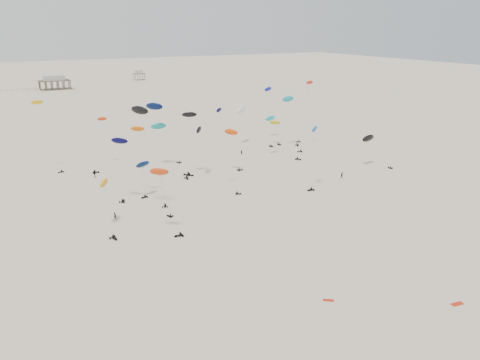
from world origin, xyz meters
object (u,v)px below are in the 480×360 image
rig_0 (196,139)px  rig_4 (190,131)px  rig_9 (140,148)px  pavilion_small (139,76)px  spectator_0 (115,219)px  pavilion_main (55,83)px

rig_0 → rig_4: 3.56m
rig_4 → rig_9: size_ratio=1.03×
rig_9 → rig_0: bearing=-88.9°
pavilion_small → spectator_0: 299.15m
rig_4 → spectator_0: bearing=-6.7°
rig_0 → rig_4: size_ratio=0.78×
pavilion_main → spectator_0: bearing=-94.5°
pavilion_small → rig_9: bearing=-106.2°
pavilion_main → rig_0: 233.32m
rig_9 → spectator_0: 21.76m
pavilion_small → pavilion_main: bearing=-156.8°
rig_0 → rig_9: (-19.72, -8.46, 1.61)m
pavilion_small → rig_0: (-59.31, -262.97, 7.68)m
pavilion_main → spectator_0: (-19.89, -255.30, -4.22)m
pavilion_small → rig_0: 269.68m
rig_4 → rig_9: 21.65m
pavilion_main → rig_0: rig_0 is taller
rig_9 → spectator_0: size_ratio=9.35×
spectator_0 → rig_0: bearing=-90.7°
rig_4 → pavilion_small: bearing=-149.9°
rig_4 → spectator_0: 40.84m
rig_0 → spectator_0: 39.47m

